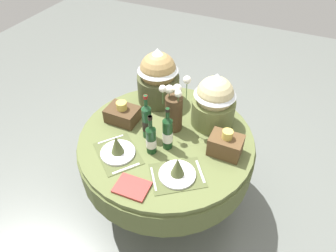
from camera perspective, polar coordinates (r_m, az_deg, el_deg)
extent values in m
plane|color=slate|center=(2.85, -0.28, -13.15)|extent=(8.00, 8.00, 0.00)
cylinder|color=#5B6638|center=(2.28, -0.34, -2.36)|extent=(1.28, 1.28, 0.04)
cylinder|color=#545D33|center=(2.37, -0.32, -4.58)|extent=(1.31, 1.31, 0.22)
cylinder|color=black|center=(2.55, -0.30, -8.29)|extent=(0.12, 0.12, 0.69)
cylinder|color=black|center=(2.83, -0.28, -12.98)|extent=(0.61, 0.61, 0.03)
cube|color=#4E562F|center=(2.17, -9.22, -5.04)|extent=(0.43, 0.42, 0.00)
cylinder|color=white|center=(2.16, -9.24, -4.86)|extent=(0.24, 0.24, 0.02)
cone|color=#4C562D|center=(2.11, -9.47, -3.40)|extent=(0.09, 0.09, 0.14)
cube|color=silver|center=(2.27, -10.56, -2.41)|extent=(0.13, 0.16, 0.00)
cube|color=silver|center=(2.07, -7.75, -7.80)|extent=(0.13, 0.16, 0.00)
cube|color=#4E562F|center=(2.02, 1.72, -9.11)|extent=(0.43, 0.41, 0.00)
cylinder|color=white|center=(2.01, 1.72, -8.94)|extent=(0.24, 0.24, 0.02)
cone|color=#4C562D|center=(1.95, 1.77, -7.49)|extent=(0.09, 0.09, 0.14)
cube|color=silver|center=(2.00, -2.69, -9.73)|extent=(0.12, 0.16, 0.00)
cube|color=silver|center=(2.04, 6.01, -8.34)|extent=(0.12, 0.16, 0.00)
cylinder|color=#47331E|center=(2.24, 1.07, 2.37)|extent=(0.13, 0.13, 0.28)
sphere|color=silver|center=(2.03, -1.00, 6.92)|extent=(0.05, 0.05, 0.05)
cylinder|color=#4C7038|center=(2.07, -0.98, 5.35)|extent=(0.01, 0.01, 0.11)
sphere|color=silver|center=(2.12, 1.75, 6.94)|extent=(0.07, 0.07, 0.07)
cylinder|color=#4C7038|center=(2.15, 1.72, 5.90)|extent=(0.01, 0.01, 0.05)
sphere|color=silver|center=(2.08, 1.91, 6.01)|extent=(0.05, 0.05, 0.05)
cylinder|color=#4C7038|center=(2.11, 1.88, 5.11)|extent=(0.01, 0.01, 0.05)
sphere|color=silver|center=(2.05, 3.56, 8.53)|extent=(0.05, 0.05, 0.05)
cylinder|color=#4C7038|center=(2.10, 3.46, 6.53)|extent=(0.01, 0.01, 0.14)
sphere|color=silver|center=(2.13, 0.24, 6.81)|extent=(0.06, 0.06, 0.06)
cylinder|color=#4C7038|center=(2.15, 0.24, 5.90)|extent=(0.01, 0.01, 0.04)
cylinder|color=#143819|center=(2.11, -0.08, -1.54)|extent=(0.07, 0.07, 0.24)
cylinder|color=silver|center=(2.12, -0.08, -1.92)|extent=(0.07, 0.07, 0.08)
cone|color=#143819|center=(2.01, -0.08, 1.28)|extent=(0.07, 0.07, 0.03)
cylinder|color=#143819|center=(1.98, -0.09, 2.43)|extent=(0.03, 0.03, 0.07)
cylinder|color=black|center=(1.96, -0.09, 2.99)|extent=(0.03, 0.03, 0.02)
cylinder|color=#194223|center=(2.19, -3.92, 0.60)|extent=(0.07, 0.07, 0.25)
cylinder|color=black|center=(2.20, -3.90, 0.21)|extent=(0.07, 0.07, 0.09)
cone|color=#194223|center=(2.10, -4.10, 3.54)|extent=(0.07, 0.07, 0.03)
cylinder|color=#194223|center=(2.06, -4.18, 4.75)|extent=(0.03, 0.03, 0.08)
cylinder|color=maroon|center=(2.05, -4.21, 5.37)|extent=(0.03, 0.03, 0.02)
cylinder|color=#143819|center=(2.09, -3.13, -2.73)|extent=(0.07, 0.07, 0.20)
cylinder|color=silver|center=(2.10, -3.12, -3.05)|extent=(0.07, 0.07, 0.07)
cone|color=#143819|center=(2.01, -3.26, -0.34)|extent=(0.07, 0.07, 0.03)
cylinder|color=#143819|center=(1.97, -3.32, 0.87)|extent=(0.03, 0.03, 0.08)
cylinder|color=black|center=(1.95, -3.35, 1.51)|extent=(0.03, 0.03, 0.02)
cube|color=#99332D|center=(1.96, -6.79, -11.14)|extent=(0.22, 0.17, 0.02)
cylinder|color=#474C2D|center=(2.54, -1.79, 6.98)|extent=(0.34, 0.34, 0.23)
sphere|color=#9E7F4C|center=(2.45, -1.87, 10.30)|extent=(0.29, 0.29, 0.29)
cone|color=silver|center=(2.40, -1.92, 12.20)|extent=(0.32, 0.32, 0.19)
cylinder|color=olive|center=(2.34, 8.29, 2.63)|extent=(0.32, 0.32, 0.20)
sphere|color=#C6B784|center=(2.25, 8.68, 5.76)|extent=(0.27, 0.27, 0.27)
cone|color=silver|center=(2.20, 8.92, 7.63)|extent=(0.31, 0.31, 0.18)
cube|color=#47331E|center=(2.39, -8.39, 2.13)|extent=(0.24, 0.18, 0.11)
cylinder|color=gold|center=(2.34, -8.59, 3.75)|extent=(0.08, 0.08, 0.06)
cube|color=brown|center=(2.14, 10.61, -3.51)|extent=(0.22, 0.16, 0.14)
cylinder|color=gold|center=(2.07, 10.95, -1.55)|extent=(0.07, 0.07, 0.06)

